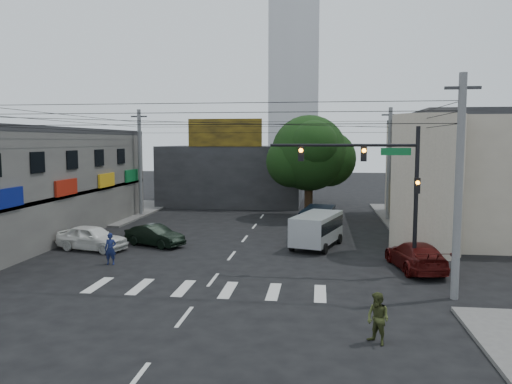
% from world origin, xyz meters
% --- Properties ---
extents(ground, '(160.00, 160.00, 0.00)m').
position_xyz_m(ground, '(0.00, 0.00, 0.00)').
color(ground, black).
rests_on(ground, ground).
extents(sidewalk_far_left, '(16.00, 16.00, 0.15)m').
position_xyz_m(sidewalk_far_left, '(-18.00, 18.00, 0.07)').
color(sidewalk_far_left, '#514F4C').
rests_on(sidewalk_far_left, ground).
extents(sidewalk_far_right, '(16.00, 16.00, 0.15)m').
position_xyz_m(sidewalk_far_right, '(18.00, 18.00, 0.07)').
color(sidewalk_far_right, '#514F4C').
rests_on(sidewalk_far_right, ground).
extents(building_right, '(14.00, 18.00, 8.00)m').
position_xyz_m(building_right, '(18.00, 13.00, 4.00)').
color(building_right, '#A0937E').
rests_on(building_right, ground).
extents(corner_column, '(4.00, 4.00, 8.00)m').
position_xyz_m(corner_column, '(11.00, 4.00, 4.00)').
color(corner_column, '#A0937E').
rests_on(corner_column, ground).
extents(building_far, '(14.00, 10.00, 6.00)m').
position_xyz_m(building_far, '(-4.00, 26.00, 3.00)').
color(building_far, '#232326').
rests_on(building_far, ground).
extents(billboard, '(7.00, 0.30, 2.60)m').
position_xyz_m(billboard, '(-4.00, 21.10, 7.30)').
color(billboard, olive).
rests_on(billboard, building_far).
extents(tower_distant, '(9.00, 9.00, 44.00)m').
position_xyz_m(tower_distant, '(0.00, 70.00, 22.00)').
color(tower_distant, silver).
rests_on(tower_distant, ground).
extents(street_tree, '(6.40, 6.40, 8.70)m').
position_xyz_m(street_tree, '(4.00, 17.00, 5.47)').
color(street_tree, black).
rests_on(street_tree, ground).
extents(traffic_gantry, '(7.10, 0.35, 7.20)m').
position_xyz_m(traffic_gantry, '(7.82, -1.00, 4.83)').
color(traffic_gantry, black).
rests_on(traffic_gantry, ground).
extents(utility_pole_near_right, '(0.32, 0.32, 9.20)m').
position_xyz_m(utility_pole_near_right, '(10.50, -4.50, 4.60)').
color(utility_pole_near_right, '#59595B').
rests_on(utility_pole_near_right, ground).
extents(utility_pole_far_left, '(0.32, 0.32, 9.20)m').
position_xyz_m(utility_pole_far_left, '(-10.50, 16.00, 4.60)').
color(utility_pole_far_left, '#59595B').
rests_on(utility_pole_far_left, ground).
extents(utility_pole_far_right, '(0.32, 0.32, 9.20)m').
position_xyz_m(utility_pole_far_right, '(10.50, 16.00, 4.60)').
color(utility_pole_far_right, '#59595B').
rests_on(utility_pole_far_right, ground).
extents(dark_sedan, '(4.40, 5.01, 1.30)m').
position_xyz_m(dark_sedan, '(-5.23, 4.08, 0.65)').
color(dark_sedan, black).
rests_on(dark_sedan, ground).
extents(white_compact, '(3.82, 5.22, 1.50)m').
position_xyz_m(white_compact, '(-8.56, 2.46, 0.75)').
color(white_compact, white).
rests_on(white_compact, ground).
extents(maroon_sedan, '(3.58, 5.58, 1.43)m').
position_xyz_m(maroon_sedan, '(9.78, 0.12, 0.72)').
color(maroon_sedan, '#3E0A08').
rests_on(maroon_sedan, ground).
extents(silver_minivan, '(5.89, 4.67, 2.05)m').
position_xyz_m(silver_minivan, '(4.78, 4.92, 1.03)').
color(silver_minivan, '#AFB3B8').
rests_on(silver_minivan, ground).
extents(navy_van, '(5.34, 3.19, 1.93)m').
position_xyz_m(navy_van, '(4.84, 8.50, 0.97)').
color(navy_van, black).
rests_on(navy_van, ground).
extents(traffic_officer, '(0.70, 0.54, 1.67)m').
position_xyz_m(traffic_officer, '(-6.00, -0.76, 0.84)').
color(traffic_officer, '#151E4A').
rests_on(traffic_officer, ground).
extents(pedestrian_olive, '(1.45, 1.45, 1.68)m').
position_xyz_m(pedestrian_olive, '(6.82, -9.63, 0.84)').
color(pedestrian_olive, '#373E1C').
rests_on(pedestrian_olive, ground).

